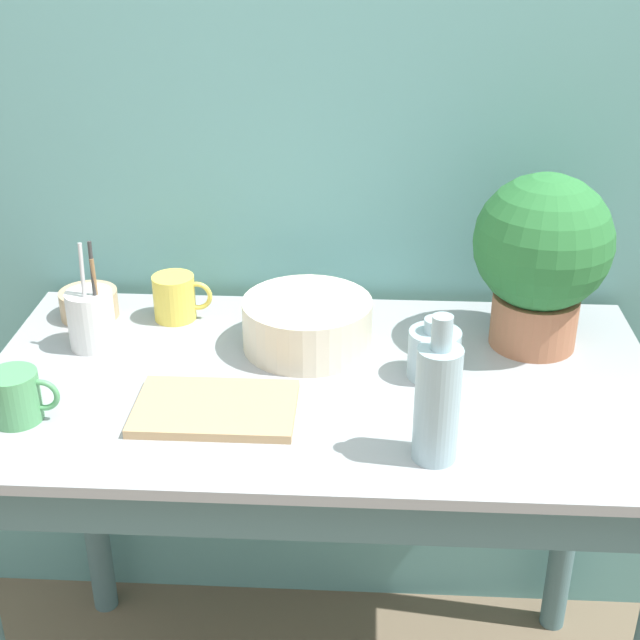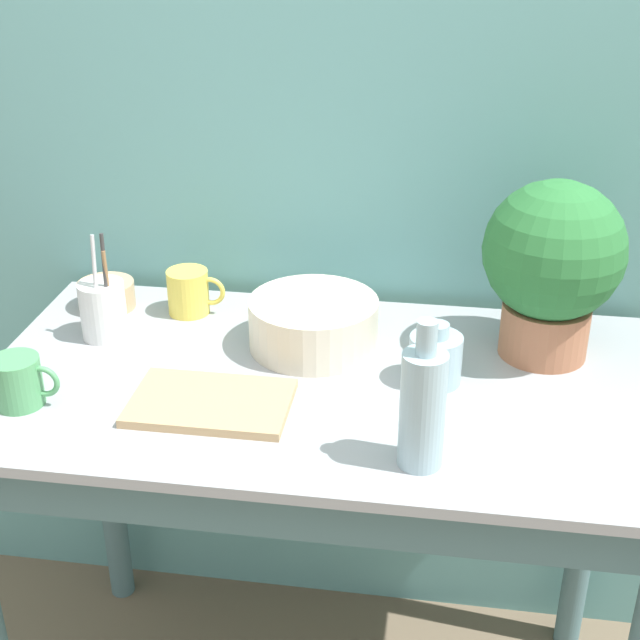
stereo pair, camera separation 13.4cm
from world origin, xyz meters
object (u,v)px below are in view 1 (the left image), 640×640
Objects in this scene: utensil_cup at (91,319)px; mug_yellow at (175,297)px; bowl_small_tan at (89,304)px; potted_plant at (542,254)px; bowl_wash_large at (307,324)px; bottle_short at (434,352)px; bottle_tall at (437,401)px; mug_green at (16,396)px; tray_board at (215,408)px.

mug_yellow is at bearing 43.48° from utensil_cup.
potted_plant is at bearing -4.62° from bowl_small_tan.
bowl_wash_large is 0.26m from bottle_short.
utensil_cup is at bearing 173.03° from bottle_short.
mug_yellow is (-0.50, 0.47, -0.06)m from bottle_tall.
tray_board is at bearing 6.88° from mug_green.
bowl_wash_large reaches higher than mug_yellow.
potted_plant is 0.74m from mug_yellow.
bottle_short is at bearing 20.97° from tray_board.
bowl_small_tan is at bearing -179.72° from mug_yellow.
mug_yellow is at bearing 0.28° from bowl_small_tan.
mug_green is at bearing 174.10° from bottle_tall.
mug_yellow is at bearing 64.30° from mug_green.
bottle_tall is 2.07× the size of mug_green.
bottle_short is at bearing -22.09° from mug_yellow.
mug_green is at bearing -115.70° from mug_yellow.
tray_board is (-0.58, -0.28, -0.18)m from potted_plant.
utensil_cup reaches higher than mug_green.
bottle_tall is 0.26m from bottle_short.
bottle_short is 0.53× the size of utensil_cup.
bowl_wash_large is 2.15× the size of bottle_short.
bowl_wash_large is at bearing -175.51° from potted_plant.
utensil_cup reaches higher than bottle_short.
utensil_cup is at bearing -176.24° from potted_plant.
mug_green is 0.27m from utensil_cup.
potted_plant is at bearing 25.90° from tray_board.
bowl_small_tan is (-0.46, 0.11, -0.02)m from bowl_wash_large.
bottle_tall is at bearing -42.83° from mug_yellow.
utensil_cup is (-0.86, -0.06, -0.13)m from potted_plant.
bottle_short is 0.97× the size of mug_green.
bowl_wash_large is 1.13× the size of utensil_cup.
bottle_tall is at bearing -93.08° from bottle_short.
bowl_small_tan is (-0.69, 0.47, -0.08)m from bottle_tall.
utensil_cup is at bearing 152.26° from bottle_tall.
bottle_tall reaches higher than utensil_cup.
mug_yellow is 0.38m from tray_board.
mug_yellow is at bearing 111.19° from tray_board.
bowl_wash_large reaches higher than tray_board.
mug_yellow is at bearing 137.17° from bottle_tall.
potted_plant is 0.92m from bowl_small_tan.
bowl_wash_large is at bearing 156.84° from bottle_short.
bowl_small_tan is at bearing 175.38° from potted_plant.
mug_yellow is at bearing 157.91° from bottle_short.
potted_plant is 0.87m from utensil_cup.
potted_plant is 1.37× the size of bowl_wash_large.
mug_yellow is at bearing 174.14° from potted_plant.
potted_plant reaches higher than bottle_tall.
mug_green is at bearing -173.12° from tray_board.
potted_plant is 0.98m from mug_green.
bowl_small_tan is at bearing 132.10° from tray_board.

